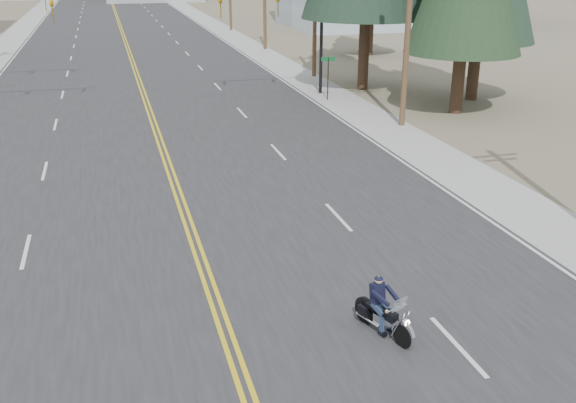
% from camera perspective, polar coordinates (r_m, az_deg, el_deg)
% --- Properties ---
extents(road, '(20.00, 200.00, 0.01)m').
position_cam_1_polar(road, '(77.45, -14.49, 14.27)').
color(road, '#303033').
rests_on(road, ground).
extents(sidewalk_left, '(3.00, 200.00, 0.01)m').
position_cam_1_polar(sidewalk_left, '(77.99, -23.16, 13.32)').
color(sidewalk_left, '#A5A5A0').
rests_on(sidewalk_left, ground).
extents(sidewalk_right, '(3.00, 200.00, 0.01)m').
position_cam_1_polar(sidewalk_right, '(78.60, -5.82, 14.90)').
color(sidewalk_right, '#A5A5A0').
rests_on(sidewalk_right, ground).
extents(traffic_mast_right, '(7.10, 0.26, 7.00)m').
position_cam_1_polar(traffic_mast_right, '(40.66, 0.20, 16.25)').
color(traffic_mast_right, black).
rests_on(traffic_mast_right, ground).
extents(street_sign, '(0.90, 0.06, 2.62)m').
position_cam_1_polar(street_sign, '(39.70, 3.59, 11.53)').
color(street_sign, black).
rests_on(street_sign, ground).
extents(utility_pole_b, '(2.20, 0.30, 11.50)m').
position_cam_1_polar(utility_pole_b, '(33.42, 10.73, 16.65)').
color(utility_pole_b, brown).
rests_on(utility_pole_b, ground).
extents(motorcyclist, '(1.34, 1.98, 1.43)m').
position_cam_1_polar(motorcyclist, '(15.27, 8.57, -9.31)').
color(motorcyclist, black).
rests_on(motorcyclist, ground).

